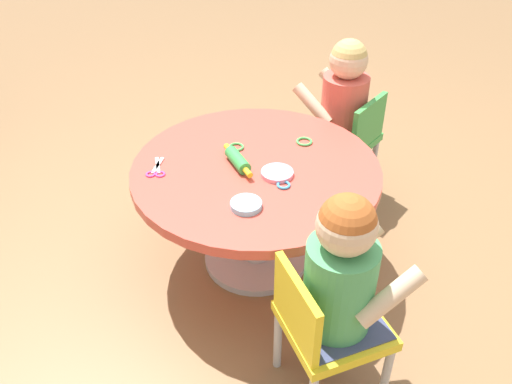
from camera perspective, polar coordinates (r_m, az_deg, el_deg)
ground_plane at (r=2.37m, az=-0.00°, el=-7.10°), size 10.00×10.00×0.00m
craft_table at (r=2.13m, az=-0.00°, el=0.35°), size 0.96×0.96×0.48m
child_chair_left at (r=1.73m, az=7.21°, el=-13.88°), size 0.37×0.37×0.54m
seated_child_left at (r=1.58m, az=9.12°, el=-8.11°), size 0.35×0.41×0.51m
child_chair_right at (r=2.62m, az=9.55°, el=5.44°), size 0.42×0.42×0.54m
seated_child_right at (r=2.53m, az=9.27°, el=10.15°), size 0.43×0.44×0.51m
rolling_pin at (r=2.06m, az=-1.94°, el=3.39°), size 0.22×0.10×0.05m
craft_scissors at (r=2.07m, az=-10.45°, el=2.27°), size 0.14×0.08×0.01m
playdough_blob_0 at (r=1.85m, az=-1.05°, el=-1.36°), size 0.11×0.11×0.02m
playdough_blob_1 at (r=2.01m, az=2.25°, el=2.00°), size 0.12×0.12×0.02m
cookie_cutter_0 at (r=2.22m, az=5.12°, el=5.33°), size 0.07×0.07×0.01m
cookie_cutter_1 at (r=2.18m, az=-2.09°, el=4.77°), size 0.06×0.06×0.01m
cookie_cutter_2 at (r=1.96m, az=2.92°, el=0.75°), size 0.05×0.05×0.01m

